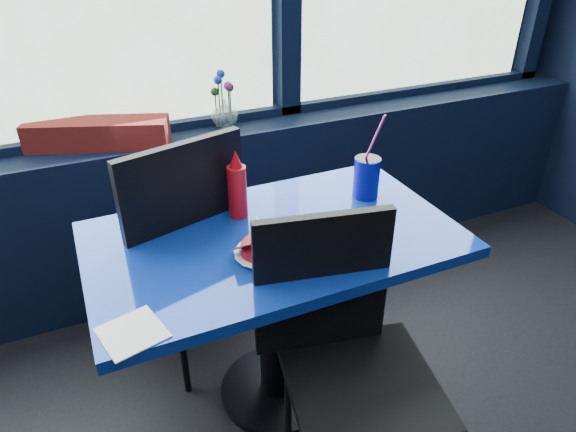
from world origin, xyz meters
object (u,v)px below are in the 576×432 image
Objects in this scene: ketchup_bottle at (237,188)px; near_table at (274,278)px; chair_near_front at (346,349)px; soda_cup at (367,177)px; planter_box at (98,133)px; food_basket at (277,243)px; chair_near_back at (192,239)px; flower_vase at (224,110)px.

near_table is at bearing -68.99° from ketchup_bottle.
chair_near_front is (0.07, -0.37, -0.02)m from near_table.
soda_cup is (0.48, -0.06, -0.03)m from ketchup_bottle.
near_table is at bearing -43.35° from planter_box.
food_basket is (0.41, -0.97, -0.08)m from planter_box.
chair_near_back reaches higher than near_table.
chair_near_front is at bearing -75.99° from ketchup_bottle.
near_table is 0.34m from ketchup_bottle.
chair_near_front is at bearing -79.21° from near_table.
chair_near_front is 0.38m from food_basket.
flower_vase is (0.13, 0.89, 0.31)m from near_table.
chair_near_front is 3.67× the size of flower_vase.
planter_box is (-0.44, 0.88, 0.29)m from near_table.
chair_near_front reaches higher than near_table.
ketchup_bottle is (-0.19, -0.72, -0.02)m from flower_vase.
chair_near_back is 3.24× the size of soda_cup.
food_basket is (-0.10, 0.28, 0.23)m from chair_near_front.
planter_box is at bearing -83.32° from chair_near_back.
planter_box is at bearing 134.76° from food_basket.
flower_vase is 0.89× the size of food_basket.
chair_near_front is 0.91× the size of chair_near_back.
flower_vase is (0.56, 0.01, 0.02)m from planter_box.
chair_near_front is at bearing -125.51° from soda_cup.
near_table is at bearing 95.77° from food_basket.
ketchup_bottle reaches higher than planter_box.
ketchup_bottle is (-0.06, 0.16, 0.29)m from near_table.
flower_vase is at bearing 21.27° from planter_box.
flower_vase is at bearing 110.24° from soda_cup.
chair_near_back is 1.77× the size of planter_box.
chair_near_front is at bearing -48.11° from food_basket.
ketchup_bottle reaches higher than near_table.
ketchup_bottle is (0.37, -0.71, -0.00)m from planter_box.
food_basket is at bearing -155.23° from soda_cup.
chair_near_front reaches higher than food_basket.
near_table is 0.50m from soda_cup.
planter_box reaches higher than near_table.
chair_near_front is 1.62× the size of planter_box.
chair_near_back reaches higher than planter_box.
ketchup_bottle is (-0.03, 0.26, 0.08)m from food_basket.
planter_box is at bearing -178.90° from flower_vase.
flower_vase is 0.75m from ketchup_bottle.
ketchup_bottle is at bearing 115.49° from chair_near_front.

